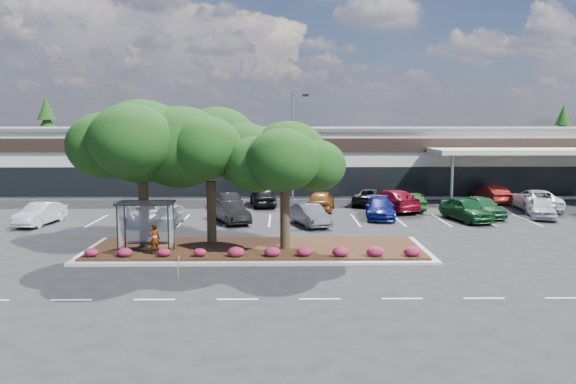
{
  "coord_description": "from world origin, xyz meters",
  "views": [
    {
      "loc": [
        -0.7,
        -25.03,
        6.82
      ],
      "look_at": [
        -0.28,
        8.68,
        2.6
      ],
      "focal_mm": 35.0,
      "sensor_mm": 36.0,
      "label": 1
    }
  ],
  "objects_px": {
    "survey_stake": "(178,264)",
    "car_1": "(145,213)",
    "light_pole": "(294,161)",
    "car_0": "(40,214)"
  },
  "relations": [
    {
      "from": "survey_stake",
      "to": "car_1",
      "type": "xyz_separation_m",
      "value": [
        -4.78,
        13.79,
        0.04
      ]
    },
    {
      "from": "light_pole",
      "to": "car_0",
      "type": "xyz_separation_m",
      "value": [
        -17.07,
        -4.65,
        -3.23
      ]
    },
    {
      "from": "light_pole",
      "to": "survey_stake",
      "type": "bearing_deg",
      "value": -107.13
    },
    {
      "from": "light_pole",
      "to": "survey_stake",
      "type": "xyz_separation_m",
      "value": [
        -5.47,
        -17.76,
        -3.32
      ]
    },
    {
      "from": "light_pole",
      "to": "car_0",
      "type": "distance_m",
      "value": 17.99
    },
    {
      "from": "light_pole",
      "to": "car_0",
      "type": "height_order",
      "value": "light_pole"
    },
    {
      "from": "survey_stake",
      "to": "car_0",
      "type": "xyz_separation_m",
      "value": [
        -11.6,
        13.1,
        0.08
      ]
    },
    {
      "from": "survey_stake",
      "to": "car_0",
      "type": "relative_size",
      "value": 0.23
    },
    {
      "from": "car_0",
      "to": "car_1",
      "type": "relative_size",
      "value": 0.9
    },
    {
      "from": "survey_stake",
      "to": "car_1",
      "type": "bearing_deg",
      "value": 109.12
    }
  ]
}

